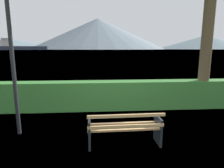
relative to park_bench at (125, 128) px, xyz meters
name	(u,v)px	position (x,y,z in m)	size (l,w,h in m)	color
ground_plane	(124,144)	(0.00, 0.06, -0.43)	(1400.00, 1400.00, 0.00)	#4C6B33
water_surface	(98,50)	(0.00, 307.20, -0.43)	(620.00, 620.00, 0.00)	slate
park_bench	(125,128)	(0.00, 0.00, 0.00)	(1.74, 0.61, 0.87)	tan
hedge_row	(114,95)	(0.00, 2.81, 0.11)	(13.85, 0.63, 1.07)	#387A33
lamp_post	(10,32)	(-2.78, 0.84, 2.25)	(0.30, 0.30, 3.98)	black
cargo_ship_large	(19,47)	(-121.94, 300.23, 4.46)	(71.07, 30.59, 17.47)	#2D384C
distant_hills	(76,38)	(-62.63, 555.17, 29.97)	(994.08, 461.39, 82.18)	slate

